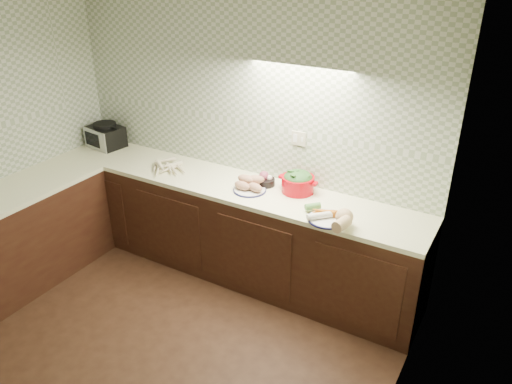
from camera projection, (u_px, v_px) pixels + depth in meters
The scene contains 8 objects.
room at pixel (84, 164), 2.93m from camera, with size 3.60×3.60×2.60m.
counter at pixel (110, 248), 4.28m from camera, with size 3.60×3.60×0.90m.
toaster_oven at pixel (106, 136), 5.15m from camera, with size 0.39×0.33×0.25m.
parsnip_pile at pixel (169, 168), 4.62m from camera, with size 0.38×0.40×0.07m.
sweet_potato_plate at pixel (250, 185), 4.24m from camera, with size 0.29×0.28×0.13m.
onion_bowl at pixel (265, 180), 4.34m from camera, with size 0.16×0.16×0.13m.
dutch_oven at pixel (298, 182), 4.20m from camera, with size 0.34×0.28×0.19m.
veg_plate at pixel (335, 216), 3.75m from camera, with size 0.47×0.34×0.14m.
Camera 1 is at (2.23, -1.82, 2.78)m, focal length 35.00 mm.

